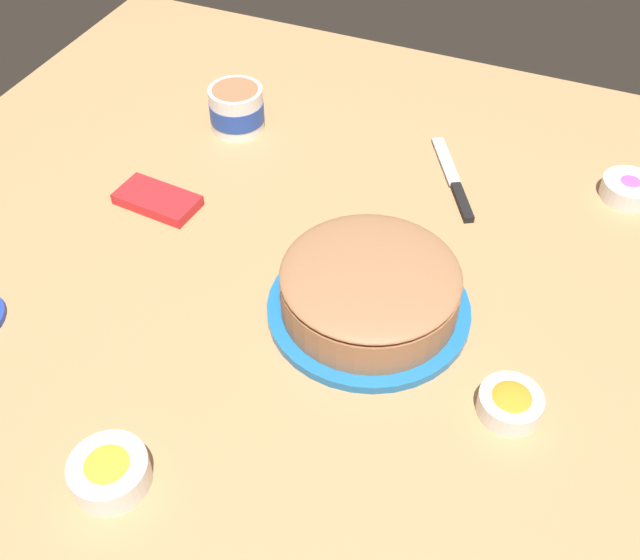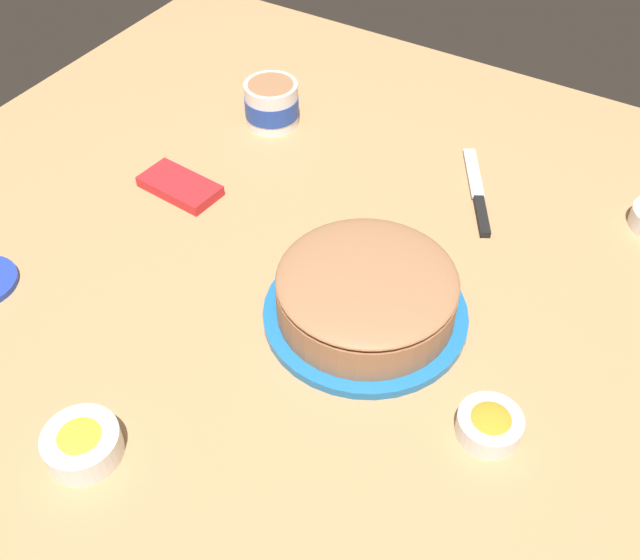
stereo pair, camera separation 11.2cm
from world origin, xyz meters
name	(u,v)px [view 2 (the right image)]	position (x,y,z in m)	size (l,w,h in m)	color
ground_plane	(296,286)	(0.00, 0.00, 0.00)	(1.54, 1.54, 0.00)	tan
frosted_cake	(368,295)	(0.12, 0.00, 0.04)	(0.30, 0.30, 0.09)	#1E6BB2
frosting_tub	(272,103)	(-0.28, 0.35, 0.04)	(0.10, 0.10, 0.08)	white
spreading_knife	(478,198)	(0.16, 0.34, 0.01)	(0.13, 0.21, 0.01)	silver
sprinkle_bowl_orange	(490,424)	(0.35, -0.09, 0.02)	(0.08, 0.08, 0.04)	white
sprinkle_bowl_yellow	(82,443)	(-0.07, -0.38, 0.02)	(0.10, 0.10, 0.04)	white
candy_box_lower	(180,186)	(-0.30, 0.09, 0.01)	(0.14, 0.07, 0.02)	red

